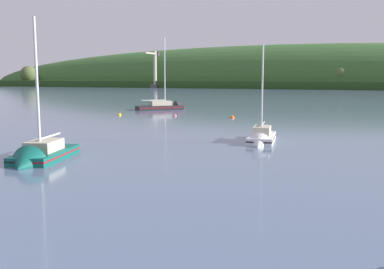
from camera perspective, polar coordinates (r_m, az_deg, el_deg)
name	(u,v)px	position (r m, az deg, el deg)	size (l,w,h in m)	color
far_shoreline_hill	(276,87)	(265.87, 11.27, 6.27)	(587.93, 93.69, 51.77)	#27431B
dockside_crane	(155,70)	(249.83, -5.03, 8.64)	(4.23, 14.56, 21.18)	#4C4C51
sailboat_near_mooring	(39,158)	(31.02, -19.86, -2.99)	(4.56, 7.53, 10.97)	#0F564C
sailboat_far_left	(166,108)	(77.37, -3.54, 3.59)	(8.68, 8.78, 14.23)	#232328
sailboat_outer_reach	(261,140)	(38.00, 9.29, -0.79)	(3.08, 6.90, 9.55)	white
mooring_buoy_foreground	(119,115)	(66.61, -9.76, 2.59)	(0.61, 0.61, 0.69)	yellow
mooring_buoy_midchannel	(232,118)	(61.21, 5.40, 2.24)	(0.70, 0.70, 0.78)	#EA5B19
mooring_buoy_off_fishing_boat	(175,116)	(63.86, -2.34, 2.48)	(0.62, 0.62, 0.70)	#E06675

